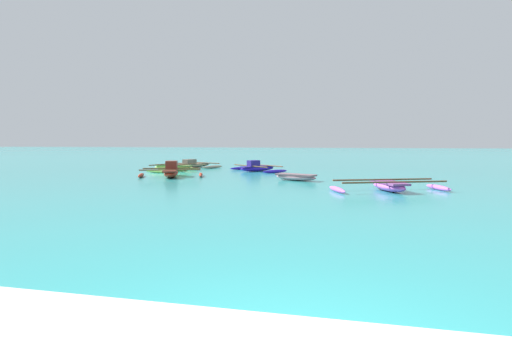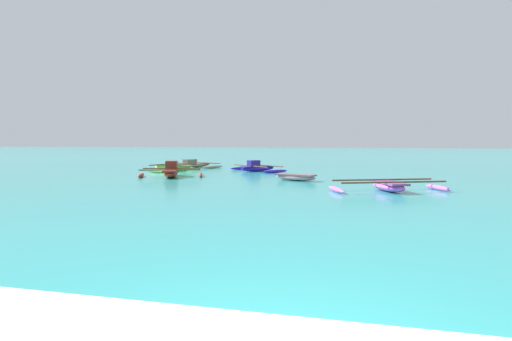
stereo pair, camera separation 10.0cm
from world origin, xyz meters
TOP-DOWN VIEW (x-y plane):
  - moored_boat_0 at (-5.42, 22.50)m, footprint 4.19×3.97m
  - moored_boat_1 at (2.01, 13.41)m, footprint 4.79×3.22m
  - moored_boat_2 at (-9.16, 17.39)m, footprint 3.82×2.99m
  - moored_boat_3 at (-10.81, 21.22)m, footprint 3.09×3.59m
  - moored_boat_4 at (-2.13, 16.82)m, footprint 2.34×1.52m
  - moored_boat_5 at (-11.02, 25.23)m, footprint 4.56×3.56m

SIDE VIEW (x-z plane):
  - moored_boat_4 at x=-2.13m, z-range 0.02..0.35m
  - moored_boat_5 at x=-11.02m, z-range -0.11..0.52m
  - moored_boat_1 at x=2.01m, z-range -0.01..0.43m
  - moored_boat_3 at x=-10.81m, z-range -0.02..0.46m
  - moored_boat_0 at x=-5.42m, z-range -0.13..0.60m
  - moored_boat_2 at x=-9.16m, z-range -0.14..0.72m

